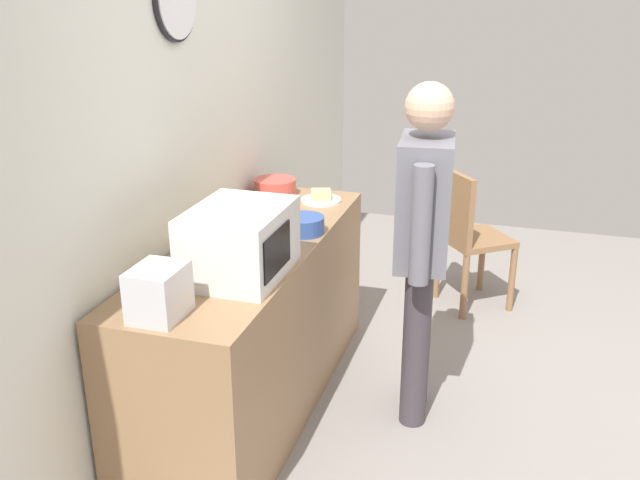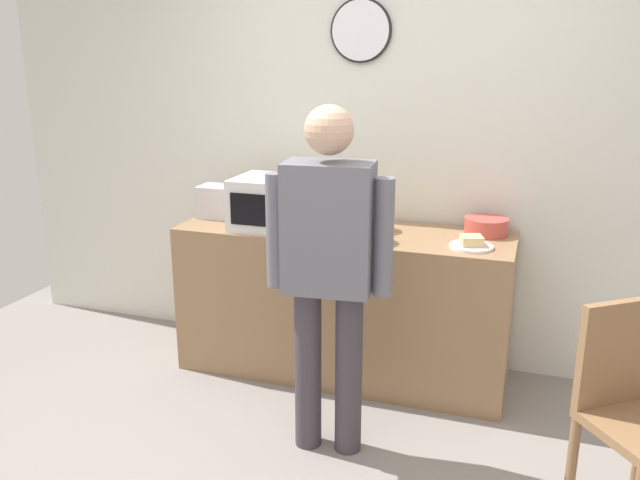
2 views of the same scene
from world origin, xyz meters
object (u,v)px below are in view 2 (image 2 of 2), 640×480
cereal_bowl (377,224)px  wooden_chair (633,407)px  fork_utensil (255,212)px  microwave (278,204)px  salad_bowl (486,226)px  spoon_utensil (300,218)px  toaster (218,202)px  sandwich_plate (471,244)px  mixing_bowl (370,235)px  person_standing (329,259)px

cereal_bowl → wooden_chair: cereal_bowl is taller
fork_utensil → microwave: bearing=-47.2°
salad_bowl → spoon_utensil: 1.12m
salad_bowl → wooden_chair: (0.70, -1.07, -0.42)m
spoon_utensil → cereal_bowl: bearing=-12.8°
fork_utensil → spoon_utensil: (0.33, -0.06, 0.00)m
toaster → fork_utensil: size_ratio=1.29×
microwave → toaster: bearing=163.9°
cereal_bowl → sandwich_plate: bearing=-17.3°
fork_utensil → wooden_chair: wooden_chair is taller
mixing_bowl → spoon_utensil: (-0.54, 0.36, -0.04)m
toaster → person_standing: bearing=-39.9°
cereal_bowl → fork_utensil: size_ratio=1.10×
spoon_utensil → wooden_chair: bearing=-30.4°
toaster → cereal_bowl: bearing=0.6°
cereal_bowl → spoon_utensil: 0.53m
cereal_bowl → toaster: 1.02m
person_standing → wooden_chair: person_standing is taller
microwave → mixing_bowl: bearing=-9.8°
microwave → sandwich_plate: microwave is taller
toaster → wooden_chair: 2.54m
salad_bowl → mixing_bowl: bearing=-147.7°
sandwich_plate → wooden_chair: size_ratio=0.25×
salad_bowl → toaster: bearing=-175.3°
sandwich_plate → mixing_bowl: size_ratio=1.13×
cereal_bowl → spoon_utensil: bearing=167.2°
salad_bowl → fork_utensil: (-1.45, 0.05, -0.04)m
microwave → salad_bowl: bearing=13.0°
fork_utensil → person_standing: bearing=-50.9°
microwave → salad_bowl: size_ratio=2.04×
microwave → toaster: microwave is taller
person_standing → wooden_chair: 1.40m
spoon_utensil → wooden_chair: size_ratio=0.18×
microwave → wooden_chair: microwave is taller
salad_bowl → fork_utensil: size_ratio=1.44×
toaster → salad_bowl: bearing=4.7°
sandwich_plate → toaster: size_ratio=1.05×
person_standing → salad_bowl: bearing=57.3°
fork_utensil → spoon_utensil: bearing=-10.0°
toaster → wooden_chair: size_ratio=0.23×
toaster → sandwich_plate: bearing=-5.9°
mixing_bowl → salad_bowl: bearing=32.3°
toaster → fork_utensil: toaster is taller
wooden_chair → mixing_bowl: bearing=151.1°
microwave → cereal_bowl: size_ratio=2.67×
salad_bowl → cereal_bowl: (-0.60, -0.12, -0.01)m
spoon_utensil → person_standing: person_standing is taller
sandwich_plate → cereal_bowl: 0.58m
cereal_bowl → mixing_bowl: bearing=-84.9°
salad_bowl → fork_utensil: bearing=177.9°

